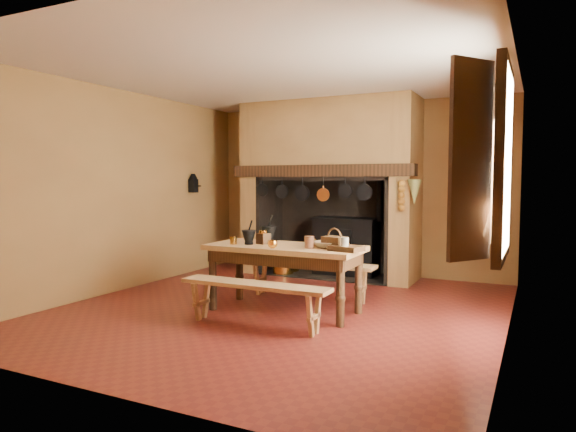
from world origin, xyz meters
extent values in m
plane|color=#5E1E16|center=(0.00, 0.00, 0.00)|extent=(5.50, 5.50, 0.00)
plane|color=silver|center=(0.00, 0.00, 2.80)|extent=(5.50, 5.50, 0.00)
cube|color=olive|center=(0.00, 2.75, 1.40)|extent=(5.00, 0.02, 2.80)
cube|color=olive|center=(-2.50, 0.00, 1.40)|extent=(0.02, 5.50, 2.80)
cube|color=olive|center=(2.50, 0.00, 1.40)|extent=(0.02, 5.50, 2.80)
cube|color=olive|center=(0.00, -2.75, 1.40)|extent=(5.00, 0.02, 2.80)
cube|color=olive|center=(-1.55, 2.30, 1.40)|extent=(0.30, 0.90, 2.80)
cube|color=olive|center=(0.95, 2.30, 1.40)|extent=(0.30, 0.90, 2.80)
cube|color=olive|center=(-0.30, 2.30, 2.20)|extent=(2.20, 0.90, 1.20)
cube|color=black|center=(-0.30, 1.90, 1.69)|extent=(2.95, 0.22, 0.18)
cube|color=black|center=(-0.30, 2.72, 0.80)|extent=(2.20, 0.06, 1.60)
cube|color=black|center=(-0.30, 2.30, 0.01)|extent=(2.20, 0.90, 0.02)
cube|color=black|center=(-0.05, 2.45, 0.45)|extent=(1.00, 0.50, 0.90)
cube|color=black|center=(-0.05, 2.43, 0.92)|extent=(1.04, 0.54, 0.04)
cube|color=black|center=(-0.05, 2.19, 0.55)|extent=(0.35, 0.02, 0.45)
cylinder|color=black|center=(0.50, 2.45, 1.25)|extent=(0.10, 0.10, 0.70)
cylinder|color=gold|center=(-0.20, 2.17, 0.55)|extent=(0.03, 0.03, 0.03)
cylinder|color=gold|center=(0.10, 2.17, 0.55)|extent=(0.03, 0.03, 0.03)
cylinder|color=gold|center=(-1.05, 2.30, 0.10)|extent=(0.40, 0.40, 0.20)
cylinder|color=gold|center=(-1.00, 2.05, 0.09)|extent=(0.34, 0.34, 0.18)
cube|color=black|center=(-1.25, 2.40, 0.08)|extent=(0.18, 0.18, 0.16)
cone|color=brown|center=(1.18, 1.79, 1.38)|extent=(0.20, 0.20, 0.35)
cube|color=white|center=(2.48, -0.40, 1.70)|extent=(0.02, 1.00, 1.60)
cube|color=#382212|center=(2.45, -0.40, 2.54)|extent=(0.08, 1.16, 0.08)
cube|color=#382212|center=(2.45, -0.40, 0.86)|extent=(0.08, 1.16, 0.08)
cube|color=#382212|center=(2.25, -1.08, 1.70)|extent=(0.29, 0.39, 1.60)
cube|color=#382212|center=(2.25, 0.28, 1.70)|extent=(0.29, 0.39, 1.60)
cube|color=black|center=(-2.42, 1.55, 1.45)|extent=(0.12, 0.12, 0.22)
cone|color=black|center=(-2.42, 1.55, 1.60)|extent=(0.16, 0.16, 0.10)
cylinder|color=black|center=(-2.33, 1.55, 1.45)|extent=(0.12, 0.02, 0.02)
cube|color=tan|center=(0.09, -0.08, 0.76)|extent=(1.81, 0.81, 0.06)
cube|color=#382212|center=(0.09, -0.08, 0.65)|extent=(1.69, 0.69, 0.14)
cylinder|color=#382212|center=(-0.71, -0.39, 0.36)|extent=(0.09, 0.09, 0.73)
cylinder|color=#382212|center=(0.90, -0.39, 0.36)|extent=(0.09, 0.09, 0.73)
cylinder|color=#382212|center=(-0.71, 0.22, 0.36)|extent=(0.09, 0.09, 0.73)
cylinder|color=#382212|center=(0.90, 0.22, 0.36)|extent=(0.09, 0.09, 0.73)
cube|color=tan|center=(0.09, -0.79, 0.45)|extent=(1.67, 0.29, 0.04)
cube|color=tan|center=(0.09, 0.61, 0.47)|extent=(1.76, 0.31, 0.04)
cylinder|color=black|center=(-0.23, 0.12, 0.80)|extent=(0.12, 0.12, 0.03)
cone|color=black|center=(-0.23, 0.12, 0.90)|extent=(0.20, 0.20, 0.16)
cylinder|color=black|center=(-0.20, 0.12, 1.04)|extent=(0.08, 0.03, 0.16)
cylinder|color=black|center=(-0.32, -0.20, 0.80)|extent=(0.10, 0.10, 0.03)
cone|color=black|center=(-0.32, -0.20, 0.89)|extent=(0.17, 0.17, 0.14)
cylinder|color=black|center=(-0.30, -0.20, 1.01)|extent=(0.07, 0.03, 0.14)
cube|color=#382212|center=(-0.20, -0.07, 0.85)|extent=(0.16, 0.16, 0.13)
cylinder|color=gold|center=(-0.20, -0.07, 0.93)|extent=(0.10, 0.10, 0.03)
cylinder|color=black|center=(-0.14, -0.07, 0.97)|extent=(0.11, 0.05, 0.04)
cylinder|color=gold|center=(-0.49, -0.27, 0.83)|extent=(0.09, 0.09, 0.09)
cylinder|color=gold|center=(0.42, -0.01, 0.83)|extent=(0.08, 0.08, 0.09)
imported|color=beige|center=(0.63, -0.08, 0.82)|extent=(0.37, 0.37, 0.08)
cylinder|color=#532E1F|center=(0.46, -0.21, 0.85)|extent=(0.12, 0.12, 0.14)
cylinder|color=beige|center=(0.90, -0.27, 0.86)|extent=(0.09, 0.09, 0.15)
cube|color=#512F18|center=(0.73, -0.12, 0.85)|extent=(0.29, 0.24, 0.14)
torus|color=#512F18|center=(0.73, -0.12, 0.92)|extent=(0.19, 0.08, 0.20)
cube|color=#382212|center=(0.90, -0.22, 0.81)|extent=(0.38, 0.31, 0.06)
imported|color=gold|center=(0.08, -0.37, 0.83)|extent=(0.14, 0.14, 0.09)
camera|label=1|loc=(2.76, -5.40, 1.54)|focal=32.00mm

